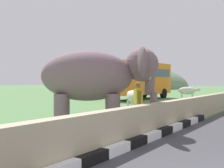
{
  "coord_description": "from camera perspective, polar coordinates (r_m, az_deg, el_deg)",
  "views": [
    {
      "loc": [
        -4.14,
        -0.11,
        1.68
      ],
      "look_at": [
        3.5,
        5.14,
        1.6
      ],
      "focal_mm": 43.1,
      "sensor_mm": 36.0,
      "label": 1
    }
  ],
  "objects": [
    {
      "name": "striped_curb",
      "position": [
        5.32,
        -7.36,
        -16.55
      ],
      "size": [
        16.2,
        0.2,
        0.24
      ],
      "color": "white",
      "rests_on": "ground_plane"
    },
    {
      "name": "cow_near",
      "position": [
        14.4,
        4.43,
        -2.73
      ],
      "size": [
        1.67,
        1.6,
        1.23
      ],
      "color": "beige",
      "rests_on": "ground_plane"
    },
    {
      "name": "bus_orange",
      "position": [
        25.94,
        6.02,
        1.37
      ],
      "size": [
        8.14,
        2.99,
        3.5
      ],
      "color": "orange",
      "rests_on": "ground_plane"
    },
    {
      "name": "cow_mid",
      "position": [
        24.37,
        15.75,
        -1.43
      ],
      "size": [
        1.14,
        1.9,
        1.23
      ],
      "color": "beige",
      "rests_on": "ground_plane"
    },
    {
      "name": "elephant",
      "position": [
        9.15,
        -2.94,
        1.49
      ],
      "size": [
        3.72,
        3.91,
        2.84
      ],
      "color": "slate",
      "rests_on": "ground_plane"
    },
    {
      "name": "hill_east",
      "position": [
        69.38,
        2.99,
        -0.9
      ],
      "size": [
        37.95,
        30.36,
        12.97
      ],
      "color": "slate",
      "rests_on": "ground_plane"
    },
    {
      "name": "person_handler",
      "position": [
        10.24,
        5.56,
        -3.73
      ],
      "size": [
        0.52,
        0.54,
        1.66
      ],
      "color": "navy",
      "rests_on": "ground_plane"
    },
    {
      "name": "barrier_parapet",
      "position": [
        7.26,
        3.44,
        -8.86
      ],
      "size": [
        28.0,
        0.36,
        1.0
      ],
      "primitive_type": "cube",
      "color": "tan",
      "rests_on": "ground_plane"
    }
  ]
}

